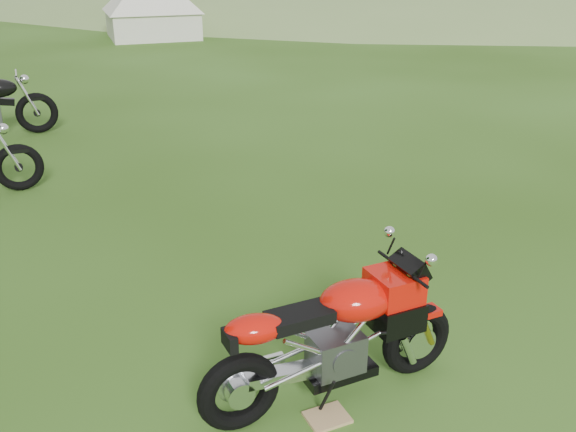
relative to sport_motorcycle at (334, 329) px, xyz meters
name	(u,v)px	position (x,y,z in m)	size (l,w,h in m)	color
ground	(273,299)	(-0.12, 1.45, -0.57)	(120.00, 120.00, 0.00)	#28460F
sport_motorcycle	(334,329)	(0.00, 0.00, 0.00)	(1.90, 0.48, 1.14)	red
plywood_board	(327,417)	(-0.10, -0.22, -0.56)	(0.29, 0.23, 0.02)	tan
tent_left	(151,0)	(-0.37, 19.64, 0.67)	(2.85, 2.85, 2.47)	silver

